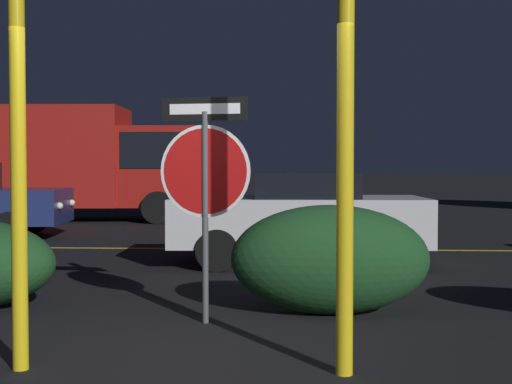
{
  "coord_description": "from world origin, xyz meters",
  "views": [
    {
      "loc": [
        0.84,
        -5.29,
        1.5
      ],
      "look_at": [
        0.3,
        4.42,
        1.14
      ],
      "focal_mm": 50.0,
      "sensor_mm": 36.0,
      "label": 1
    }
  ],
  "objects_px": {
    "passing_car_2": "(299,216)",
    "yellow_pole_right": "(345,144)",
    "yellow_pole_left": "(18,164)",
    "hedge_bush_2": "(330,259)",
    "stop_sign": "(205,169)",
    "delivery_truck": "(99,160)"
  },
  "relations": [
    {
      "from": "passing_car_2",
      "to": "yellow_pole_right",
      "type": "bearing_deg",
      "value": -179.54
    },
    {
      "from": "yellow_pole_left",
      "to": "passing_car_2",
      "type": "bearing_deg",
      "value": 70.37
    },
    {
      "from": "yellow_pole_left",
      "to": "yellow_pole_right",
      "type": "distance_m",
      "value": 2.37
    },
    {
      "from": "passing_car_2",
      "to": "hedge_bush_2",
      "type": "bearing_deg",
      "value": -177.98
    },
    {
      "from": "hedge_bush_2",
      "to": "passing_car_2",
      "type": "bearing_deg",
      "value": 94.46
    },
    {
      "from": "delivery_truck",
      "to": "yellow_pole_left",
      "type": "bearing_deg",
      "value": 10.64
    },
    {
      "from": "hedge_bush_2",
      "to": "yellow_pole_left",
      "type": "bearing_deg",
      "value": -138.2
    },
    {
      "from": "yellow_pole_left",
      "to": "yellow_pole_right",
      "type": "relative_size",
      "value": 0.91
    },
    {
      "from": "yellow_pole_right",
      "to": "stop_sign",
      "type": "bearing_deg",
      "value": 126.78
    },
    {
      "from": "yellow_pole_right",
      "to": "passing_car_2",
      "type": "bearing_deg",
      "value": 92.9
    },
    {
      "from": "hedge_bush_2",
      "to": "passing_car_2",
      "type": "xyz_separation_m",
      "value": [
        -0.29,
        3.7,
        0.17
      ]
    },
    {
      "from": "hedge_bush_2",
      "to": "passing_car_2",
      "type": "height_order",
      "value": "passing_car_2"
    },
    {
      "from": "delivery_truck",
      "to": "yellow_pole_right",
      "type": "bearing_deg",
      "value": 19.36
    },
    {
      "from": "stop_sign",
      "to": "yellow_pole_left",
      "type": "bearing_deg",
      "value": -117.71
    },
    {
      "from": "stop_sign",
      "to": "hedge_bush_2",
      "type": "height_order",
      "value": "stop_sign"
    },
    {
      "from": "yellow_pole_left",
      "to": "passing_car_2",
      "type": "distance_m",
      "value": 6.23
    },
    {
      "from": "stop_sign",
      "to": "yellow_pole_left",
      "type": "distance_m",
      "value": 1.99
    },
    {
      "from": "yellow_pole_left",
      "to": "yellow_pole_right",
      "type": "height_order",
      "value": "yellow_pole_right"
    },
    {
      "from": "yellow_pole_left",
      "to": "delivery_truck",
      "type": "xyz_separation_m",
      "value": [
        -3.35,
        14.1,
        0.14
      ]
    },
    {
      "from": "stop_sign",
      "to": "passing_car_2",
      "type": "distance_m",
      "value": 4.36
    },
    {
      "from": "passing_car_2",
      "to": "delivery_truck",
      "type": "bearing_deg",
      "value": 30.76
    },
    {
      "from": "yellow_pole_left",
      "to": "hedge_bush_2",
      "type": "height_order",
      "value": "yellow_pole_left"
    }
  ]
}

